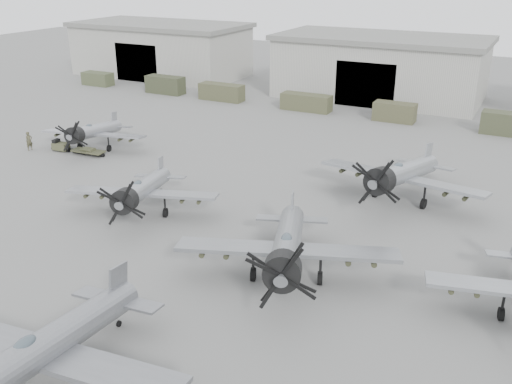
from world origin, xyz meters
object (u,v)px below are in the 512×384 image
at_px(aircraft_far_0, 92,132).
at_px(ground_crew, 29,141).
at_px(aircraft_mid_1, 141,190).
at_px(aircraft_far_1, 401,174).
at_px(aircraft_near_1, 39,352).
at_px(tug_trailer, 71,148).
at_px(aircraft_mid_2, 287,247).

relative_size(aircraft_far_0, ground_crew, 5.65).
xyz_separation_m(aircraft_mid_1, aircraft_far_0, (-14.75, 10.86, -0.12)).
height_order(aircraft_far_1, ground_crew, aircraft_far_1).
distance_m(aircraft_near_1, tug_trailer, 36.85).
height_order(aircraft_far_1, tug_trailer, aircraft_far_1).
relative_size(aircraft_mid_1, aircraft_mid_2, 0.86).
distance_m(aircraft_near_1, aircraft_far_0, 36.93).
bearing_deg(aircraft_mid_1, aircraft_mid_2, -35.27).
height_order(aircraft_far_0, tug_trailer, aircraft_far_0).
xyz_separation_m(aircraft_mid_1, tug_trailer, (-16.38, 9.30, -1.69)).
relative_size(aircraft_mid_1, aircraft_far_1, 0.84).
bearing_deg(aircraft_mid_2, aircraft_near_1, -132.61).
bearing_deg(tug_trailer, aircraft_far_1, -0.78).
distance_m(aircraft_mid_1, aircraft_far_0, 18.32).
relative_size(aircraft_mid_1, ground_crew, 5.93).
height_order(aircraft_mid_1, ground_crew, aircraft_mid_1).
bearing_deg(aircraft_near_1, ground_crew, 132.54).
xyz_separation_m(aircraft_near_1, tug_trailer, (-24.76, 27.22, -2.03)).
bearing_deg(aircraft_far_1, aircraft_mid_2, -92.21).
bearing_deg(tug_trailer, aircraft_far_0, 39.09).
relative_size(aircraft_near_1, aircraft_far_0, 1.23).
height_order(aircraft_far_0, ground_crew, aircraft_far_0).
relative_size(aircraft_near_1, aircraft_mid_2, 1.02).
distance_m(aircraft_near_1, ground_crew, 38.94).
relative_size(tug_trailer, ground_crew, 3.08).
xyz_separation_m(aircraft_far_0, tug_trailer, (-1.62, -1.56, -1.56)).
distance_m(aircraft_mid_2, aircraft_far_0, 32.32).
relative_size(aircraft_mid_2, aircraft_far_0, 1.21).
distance_m(aircraft_far_0, aircraft_far_1, 31.72).
distance_m(aircraft_mid_1, aircraft_mid_2, 14.53).
height_order(aircraft_near_1, aircraft_mid_2, aircraft_near_1).
height_order(aircraft_mid_1, tug_trailer, aircraft_mid_1).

